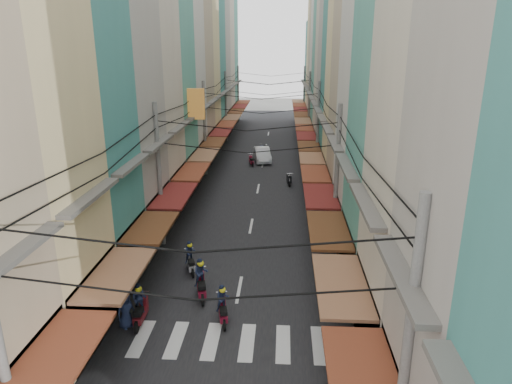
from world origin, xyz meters
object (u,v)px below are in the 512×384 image
at_px(white_car, 262,161).
at_px(bicycle, 358,295).
at_px(market_umbrella, 397,252).
at_px(traffic_sign, 363,235).

xyz_separation_m(white_car, bicycle, (5.68, -25.35, 0.00)).
relative_size(white_car, bicycle, 3.29).
relative_size(market_umbrella, traffic_sign, 0.78).
relative_size(bicycle, market_umbrella, 0.59).
height_order(white_car, traffic_sign, traffic_sign).
bearing_deg(market_umbrella, traffic_sign, 131.60).
bearing_deg(bicycle, white_car, 10.14).
xyz_separation_m(white_car, market_umbrella, (7.30, -25.17, 2.17)).
distance_m(bicycle, market_umbrella, 2.72).
bearing_deg(bicycle, traffic_sign, -12.33).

